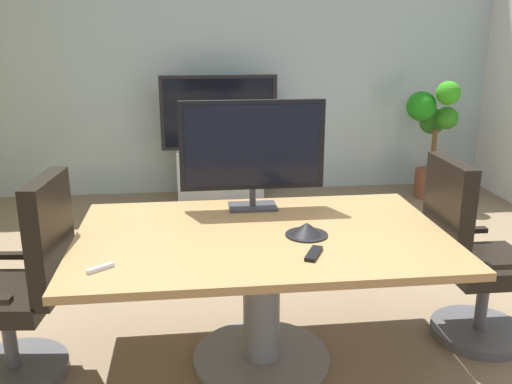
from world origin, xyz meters
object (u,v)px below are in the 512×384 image
at_px(office_chair_right, 471,267).
at_px(wall_display_unit, 220,158).
at_px(office_chair_left, 23,298).
at_px(remote_control, 314,254).
at_px(conference_phone, 307,230).
at_px(potted_plant, 433,134).
at_px(conference_table, 262,266).
at_px(tv_monitor, 252,148).

bearing_deg(office_chair_right, wall_display_unit, 23.68).
distance_m(office_chair_left, remote_control, 1.50).
relative_size(conference_phone, remote_control, 1.29).
relative_size(potted_plant, remote_control, 7.45).
xyz_separation_m(office_chair_left, remote_control, (1.43, -0.31, 0.30)).
bearing_deg(wall_display_unit, conference_phone, -84.89).
xyz_separation_m(conference_table, office_chair_right, (1.23, 0.09, -0.11)).
bearing_deg(office_chair_left, conference_phone, 94.01).
distance_m(office_chair_left, wall_display_unit, 3.28).
height_order(conference_table, conference_phone, conference_phone).
distance_m(office_chair_right, wall_display_unit, 3.23).
bearing_deg(conference_phone, remote_control, -94.34).
bearing_deg(conference_table, potted_plant, 52.49).
xyz_separation_m(office_chair_right, conference_phone, (-1.00, -0.15, 0.33)).
xyz_separation_m(conference_table, conference_phone, (0.23, -0.06, 0.22)).
relative_size(office_chair_right, conference_phone, 4.95).
bearing_deg(office_chair_right, tv_monitor, 74.68).
xyz_separation_m(conference_table, office_chair_left, (-1.23, -0.00, -0.11)).
relative_size(office_chair_right, tv_monitor, 1.30).
xyz_separation_m(conference_phone, remote_control, (-0.02, -0.26, -0.02)).
distance_m(conference_table, office_chair_right, 1.24).
bearing_deg(wall_display_unit, conference_table, -89.00).
relative_size(office_chair_right, wall_display_unit, 0.83).
bearing_deg(office_chair_right, remote_control, 112.07).
height_order(office_chair_right, remote_control, office_chair_right).
distance_m(conference_table, tv_monitor, 0.70).
bearing_deg(tv_monitor, wall_display_unit, 91.19).
bearing_deg(conference_table, tv_monitor, 89.88).
bearing_deg(tv_monitor, office_chair_right, -15.67).
height_order(conference_table, office_chair_left, office_chair_left).
height_order(office_chair_left, conference_phone, office_chair_left).
bearing_deg(office_chair_left, potted_plant, 136.02).
bearing_deg(remote_control, wall_display_unit, 120.40).
xyz_separation_m(office_chair_right, wall_display_unit, (-1.28, 2.97, -0.01)).
relative_size(tv_monitor, remote_control, 4.94).
distance_m(potted_plant, remote_control, 3.73).
bearing_deg(wall_display_unit, potted_plant, -5.47).
distance_m(tv_monitor, remote_control, 0.85).
xyz_separation_m(conference_table, tv_monitor, (0.00, 0.43, 0.55)).
bearing_deg(office_chair_right, conference_phone, 98.77).
bearing_deg(potted_plant, conference_table, -127.51).
bearing_deg(remote_control, office_chair_left, -166.30).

